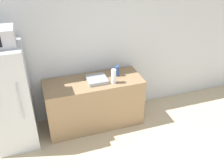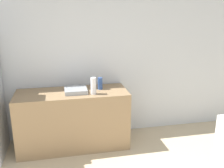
# 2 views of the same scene
# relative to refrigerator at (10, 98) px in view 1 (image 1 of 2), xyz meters

# --- Properties ---
(wall_back) EXTENTS (8.00, 0.06, 2.60)m
(wall_back) POSITION_rel_refrigerator_xyz_m (1.50, 0.43, 0.45)
(wall_back) COLOR silver
(wall_back) RESTS_ON ground_plane
(refrigerator) EXTENTS (0.61, 0.69, 1.69)m
(refrigerator) POSITION_rel_refrigerator_xyz_m (0.00, 0.00, 0.00)
(refrigerator) COLOR silver
(refrigerator) RESTS_ON ground_plane
(counter) EXTENTS (1.65, 0.64, 0.88)m
(counter) POSITION_rel_refrigerator_xyz_m (1.32, 0.05, -0.41)
(counter) COLOR #937551
(counter) RESTS_ON ground_plane
(sink_basin) EXTENTS (0.33, 0.33, 0.06)m
(sink_basin) POSITION_rel_refrigerator_xyz_m (1.37, 0.04, 0.06)
(sink_basin) COLOR #9EA3A8
(sink_basin) RESTS_ON counter
(bottle_tall) EXTENTS (0.08, 0.08, 0.25)m
(bottle_tall) POSITION_rel_refrigerator_xyz_m (1.62, -0.11, 0.16)
(bottle_tall) COLOR silver
(bottle_tall) RESTS_ON counter
(bottle_short) EXTENTS (0.07, 0.07, 0.18)m
(bottle_short) POSITION_rel_refrigerator_xyz_m (1.75, 0.10, 0.13)
(bottle_short) COLOR #2D4C8C
(bottle_short) RESTS_ON counter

